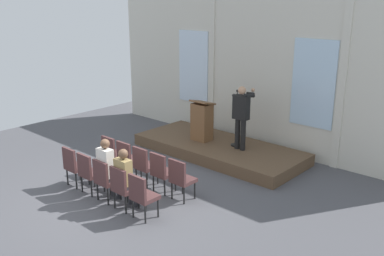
{
  "coord_description": "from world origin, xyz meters",
  "views": [
    {
      "loc": [
        7.01,
        -5.11,
        4.21
      ],
      "look_at": [
        0.21,
        2.44,
        1.11
      ],
      "focal_mm": 40.42,
      "sensor_mm": 36.0,
      "label": 1
    }
  ],
  "objects_px": {
    "speaker": "(241,113)",
    "chair_r1_c4": "(142,194)",
    "chair_r1_c2": "(105,178)",
    "chair_r0_c1": "(128,158)",
    "audience_r1_c2": "(108,167)",
    "chair_r0_c2": "(144,164)",
    "chair_r0_c4": "(181,177)",
    "chair_r1_c0": "(74,164)",
    "audience_r1_c3": "(126,176)",
    "mic_stand": "(236,134)",
    "lectern": "(202,121)",
    "chair_r1_c3": "(123,186)",
    "chair_r1_c1": "(89,171)",
    "chair_r0_c3": "(162,170)",
    "chair_r0_c0": "(112,152)"
  },
  "relations": [
    {
      "from": "chair_r0_c1",
      "to": "chair_r0_c4",
      "type": "xyz_separation_m",
      "value": [
        1.74,
        0.0,
        0.0
      ]
    },
    {
      "from": "mic_stand",
      "to": "chair_r1_c4",
      "type": "bearing_deg",
      "value": -79.92
    },
    {
      "from": "chair_r1_c1",
      "to": "mic_stand",
      "type": "bearing_deg",
      "value": 75.74
    },
    {
      "from": "lectern",
      "to": "chair_r1_c3",
      "type": "height_order",
      "value": "lectern"
    },
    {
      "from": "audience_r1_c2",
      "to": "audience_r1_c3",
      "type": "height_order",
      "value": "audience_r1_c2"
    },
    {
      "from": "lectern",
      "to": "chair_r0_c4",
      "type": "distance_m",
      "value": 3.22
    },
    {
      "from": "chair_r1_c3",
      "to": "chair_r1_c4",
      "type": "bearing_deg",
      "value": 0.0
    },
    {
      "from": "chair_r0_c3",
      "to": "chair_r1_c2",
      "type": "xyz_separation_m",
      "value": [
        -0.58,
        -1.1,
        0.0
      ]
    },
    {
      "from": "mic_stand",
      "to": "audience_r1_c3",
      "type": "height_order",
      "value": "mic_stand"
    },
    {
      "from": "mic_stand",
      "to": "chair_r0_c3",
      "type": "distance_m",
      "value": 2.95
    },
    {
      "from": "chair_r1_c3",
      "to": "mic_stand",
      "type": "bearing_deg",
      "value": 91.94
    },
    {
      "from": "mic_stand",
      "to": "chair_r1_c2",
      "type": "height_order",
      "value": "mic_stand"
    },
    {
      "from": "chair_r1_c3",
      "to": "chair_r1_c2",
      "type": "bearing_deg",
      "value": 180.0
    },
    {
      "from": "speaker",
      "to": "chair_r0_c3",
      "type": "height_order",
      "value": "speaker"
    },
    {
      "from": "chair_r0_c1",
      "to": "chair_r1_c3",
      "type": "height_order",
      "value": "same"
    },
    {
      "from": "chair_r1_c0",
      "to": "chair_r1_c2",
      "type": "relative_size",
      "value": 1.0
    },
    {
      "from": "chair_r1_c2",
      "to": "audience_r1_c2",
      "type": "distance_m",
      "value": 0.24
    },
    {
      "from": "chair_r0_c2",
      "to": "chair_r0_c4",
      "type": "height_order",
      "value": "same"
    },
    {
      "from": "chair_r0_c2",
      "to": "chair_r1_c2",
      "type": "relative_size",
      "value": 1.0
    },
    {
      "from": "mic_stand",
      "to": "chair_r0_c4",
      "type": "bearing_deg",
      "value": -76.28
    },
    {
      "from": "speaker",
      "to": "chair_r1_c4",
      "type": "relative_size",
      "value": 1.81
    },
    {
      "from": "speaker",
      "to": "chair_r1_c3",
      "type": "distance_m",
      "value": 3.96
    },
    {
      "from": "audience_r1_c3",
      "to": "mic_stand",
      "type": "bearing_deg",
      "value": 91.98
    },
    {
      "from": "chair_r0_c0",
      "to": "audience_r1_c2",
      "type": "relative_size",
      "value": 0.68
    },
    {
      "from": "audience_r1_c2",
      "to": "chair_r1_c3",
      "type": "bearing_deg",
      "value": -7.64
    },
    {
      "from": "chair_r1_c0",
      "to": "audience_r1_c3",
      "type": "bearing_deg",
      "value": 2.7
    },
    {
      "from": "speaker",
      "to": "chair_r1_c0",
      "type": "distance_m",
      "value": 4.38
    },
    {
      "from": "chair_r0_c3",
      "to": "chair_r1_c3",
      "type": "bearing_deg",
      "value": -90.0
    },
    {
      "from": "chair_r1_c2",
      "to": "chair_r0_c1",
      "type": "bearing_deg",
      "value": 117.92
    },
    {
      "from": "chair_r1_c0",
      "to": "chair_r1_c4",
      "type": "bearing_deg",
      "value": 0.0
    },
    {
      "from": "mic_stand",
      "to": "chair_r0_c1",
      "type": "bearing_deg",
      "value": -109.23
    },
    {
      "from": "chair_r0_c4",
      "to": "audience_r1_c2",
      "type": "relative_size",
      "value": 0.68
    },
    {
      "from": "speaker",
      "to": "chair_r0_c4",
      "type": "bearing_deg",
      "value": -80.58
    },
    {
      "from": "chair_r0_c2",
      "to": "chair_r1_c3",
      "type": "bearing_deg",
      "value": -62.08
    },
    {
      "from": "chair_r0_c2",
      "to": "audience_r1_c3",
      "type": "height_order",
      "value": "audience_r1_c3"
    },
    {
      "from": "chair_r0_c1",
      "to": "audience_r1_c2",
      "type": "distance_m",
      "value": 1.2
    },
    {
      "from": "chair_r1_c1",
      "to": "audience_r1_c2",
      "type": "xyz_separation_m",
      "value": [
        0.58,
        0.08,
        0.23
      ]
    },
    {
      "from": "chair_r1_c0",
      "to": "chair_r1_c4",
      "type": "distance_m",
      "value": 2.33
    },
    {
      "from": "chair_r0_c3",
      "to": "chair_r1_c1",
      "type": "height_order",
      "value": "same"
    },
    {
      "from": "speaker",
      "to": "chair_r0_c2",
      "type": "bearing_deg",
      "value": -104.09
    },
    {
      "from": "chair_r0_c2",
      "to": "audience_r1_c3",
      "type": "distance_m",
      "value": 1.19
    },
    {
      "from": "mic_stand",
      "to": "chair_r1_c4",
      "type": "relative_size",
      "value": 1.65
    },
    {
      "from": "mic_stand",
      "to": "chair_r0_c1",
      "type": "distance_m",
      "value": 3.12
    },
    {
      "from": "chair_r1_c1",
      "to": "chair_r1_c3",
      "type": "relative_size",
      "value": 1.0
    },
    {
      "from": "audience_r1_c3",
      "to": "chair_r1_c4",
      "type": "xyz_separation_m",
      "value": [
        0.58,
        -0.08,
        -0.19
      ]
    },
    {
      "from": "chair_r0_c0",
      "to": "chair_r1_c3",
      "type": "distance_m",
      "value": 2.06
    },
    {
      "from": "speaker",
      "to": "chair_r1_c2",
      "type": "xyz_separation_m",
      "value": [
        -0.7,
        -3.89,
        -0.77
      ]
    },
    {
      "from": "chair_r0_c4",
      "to": "audience_r1_c3",
      "type": "xyz_separation_m",
      "value": [
        -0.58,
        -1.02,
        0.19
      ]
    },
    {
      "from": "speaker",
      "to": "chair_r0_c3",
      "type": "relative_size",
      "value": 1.81
    },
    {
      "from": "mic_stand",
      "to": "speaker",
      "type": "bearing_deg",
      "value": -30.7
    }
  ]
}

